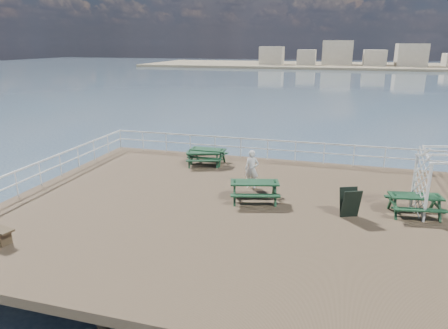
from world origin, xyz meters
TOP-DOWN VIEW (x-y plane):
  - ground at (0.00, 0.00)m, footprint 18.00×14.00m
  - sea_backdrop at (12.54, 134.07)m, footprint 300.00×300.00m
  - railing at (-0.07, 2.57)m, footprint 17.77×13.76m
  - picnic_table_a at (-2.83, 5.21)m, footprint 1.81×1.46m
  - picnic_table_b at (-2.95, 4.79)m, footprint 2.02×1.81m
  - picnic_table_c at (6.40, 1.06)m, footprint 2.00×1.71m
  - picnic_table_d at (0.54, 0.79)m, footprint 2.22×1.96m
  - trellis_arbor at (7.43, 1.29)m, footprint 2.33×1.64m
  - sandwich_board at (4.13, 0.26)m, footprint 0.80×0.71m
  - person at (0.10, 2.31)m, footprint 0.62×0.43m

SIDE VIEW (x-z plane):
  - sea_backdrop at x=12.54m, z-range -5.11..4.09m
  - ground at x=0.00m, z-range -0.30..0.00m
  - picnic_table_b at x=-2.95m, z-range 0.11..0.94m
  - sandwich_board at x=4.13m, z-range -0.01..1.07m
  - picnic_table_c at x=6.40m, z-range 0.12..1.00m
  - picnic_table_a at x=-2.83m, z-range 0.12..1.00m
  - picnic_table_d at x=0.54m, z-range 0.13..1.05m
  - person at x=0.10m, z-range 0.00..1.64m
  - railing at x=-0.07m, z-range 0.32..1.42m
  - trellis_arbor at x=7.43m, z-range -0.15..2.47m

